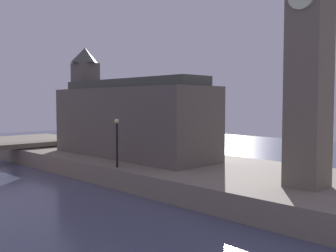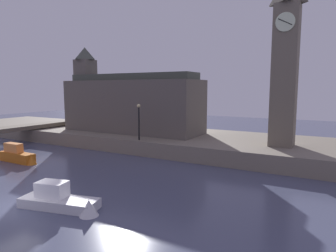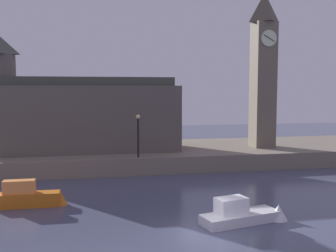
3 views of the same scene
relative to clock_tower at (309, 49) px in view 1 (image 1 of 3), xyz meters
name	(u,v)px [view 1 (image 1 of 3)]	position (x,y,z in m)	size (l,w,h in m)	color
far_embankment	(182,171)	(-11.48, 1.51, -8.66)	(70.00, 12.00, 1.50)	slate
clock_tower	(309,49)	(0.00, 0.00, 0.00)	(2.29, 2.33, 15.32)	#6B6051
parliament_hall	(127,118)	(-17.94, 0.96, -4.44)	(17.27, 5.57, 10.53)	#5B544C
streetlamp	(117,137)	(-13.13, -3.80, -5.61)	(0.36, 0.36, 3.67)	black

